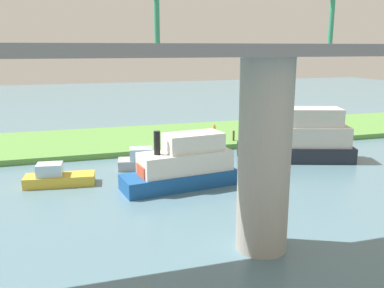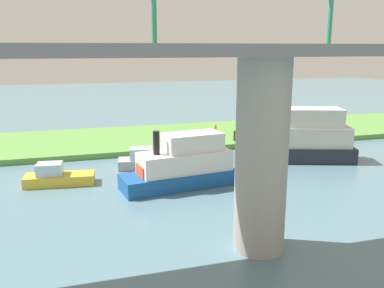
{
  "view_description": "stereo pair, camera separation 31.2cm",
  "coord_description": "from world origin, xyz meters",
  "views": [
    {
      "loc": [
        9.88,
        35.13,
        9.33
      ],
      "look_at": [
        0.61,
        5.0,
        2.0
      ],
      "focal_mm": 38.83,
      "sensor_mm": 36.0,
      "label": 1
    },
    {
      "loc": [
        9.58,
        35.22,
        9.33
      ],
      "look_at": [
        0.61,
        5.0,
        2.0
      ],
      "focal_mm": 38.83,
      "sensor_mm": 36.0,
      "label": 2
    }
  ],
  "objects": [
    {
      "name": "riverboat_paddlewheel",
      "position": [
        10.73,
        6.09,
        0.56
      ],
      "size": [
        4.87,
        2.19,
        1.57
      ],
      "color": "gold",
      "rests_on": "ground"
    },
    {
      "name": "ground_plane",
      "position": [
        0.0,
        0.0,
        0.0
      ],
      "size": [
        160.0,
        160.0,
        0.0
      ],
      "primitive_type": "plane",
      "color": "slate"
    },
    {
      "name": "motorboat_white",
      "position": [
        3.93,
        3.76,
        0.59
      ],
      "size": [
        5.13,
        2.46,
        1.64
      ],
      "color": "#99999E",
      "rests_on": "ground"
    },
    {
      "name": "marker_buoy",
      "position": [
        -0.21,
        14.26,
        0.25
      ],
      "size": [
        0.5,
        0.5,
        0.5
      ],
      "primitive_type": "sphere",
      "color": "orange",
      "rests_on": "ground"
    },
    {
      "name": "houseboat_blue",
      "position": [
        -8.87,
        5.07,
        1.8
      ],
      "size": [
        10.03,
        5.99,
        4.86
      ],
      "color": "#1E232D",
      "rests_on": "ground"
    },
    {
      "name": "bridge_span",
      "position": [
        1.39,
        18.68,
        9.48
      ],
      "size": [
        62.16,
        4.3,
        3.25
      ],
      "color": "slate",
      "rests_on": "bridge_pylon"
    },
    {
      "name": "mooring_post",
      "position": [
        -5.59,
        -1.39,
        0.99
      ],
      "size": [
        0.2,
        0.2,
        0.98
      ],
      "primitive_type": "cylinder",
      "color": "brown",
      "rests_on": "grassy_bank"
    },
    {
      "name": "bridge_pylon",
      "position": [
        1.39,
        18.7,
        4.49
      ],
      "size": [
        2.39,
        2.39,
        8.98
      ],
      "primitive_type": "cylinder",
      "color": "#9E998E",
      "rests_on": "ground"
    },
    {
      "name": "person_on_bank",
      "position": [
        -4.28,
        -3.35,
        1.2
      ],
      "size": [
        0.5,
        0.5,
        1.39
      ],
      "color": "#2D334C",
      "rests_on": "grassy_bank"
    },
    {
      "name": "pontoon_yellow",
      "position": [
        2.44,
        8.88,
        1.49
      ],
      "size": [
        8.16,
        3.65,
        4.03
      ],
      "color": "#195199",
      "rests_on": "ground"
    },
    {
      "name": "grassy_bank",
      "position": [
        0.0,
        -6.0,
        0.25
      ],
      "size": [
        80.0,
        12.0,
        0.5
      ],
      "primitive_type": "cube",
      "color": "#5B9342",
      "rests_on": "ground"
    }
  ]
}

